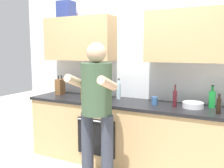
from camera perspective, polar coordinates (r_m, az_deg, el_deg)
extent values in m
plane|color=#B2A893|center=(3.68, 2.71, -17.99)|extent=(12.00, 12.00, 0.00)
cube|color=silver|center=(3.66, 5.11, 2.28)|extent=(4.00, 0.06, 2.50)
cube|color=tan|center=(3.87, -7.58, 10.31)|extent=(1.14, 0.32, 0.65)
cube|color=tan|center=(3.25, 17.94, 10.53)|extent=(1.14, 0.32, 0.65)
cylinder|color=silver|center=(3.31, 16.29, 17.07)|extent=(0.27, 0.27, 0.10)
cube|color=navy|center=(4.06, -10.60, 16.55)|extent=(0.24, 0.20, 0.25)
cube|color=tan|center=(3.51, 2.75, -11.65)|extent=(2.80, 0.60, 0.86)
cube|color=black|center=(3.39, 2.80, -4.46)|extent=(2.84, 0.64, 0.04)
cube|color=black|center=(3.36, -3.79, -12.21)|extent=(0.56, 0.02, 0.50)
cylinder|color=silver|center=(3.27, -4.03, -8.54)|extent=(0.52, 0.02, 0.02)
cylinder|color=#383D4C|center=(2.98, -5.71, -14.97)|extent=(0.14, 0.14, 0.89)
cylinder|color=#383D4C|center=(2.86, -1.12, -15.94)|extent=(0.14, 0.14, 0.89)
cylinder|color=#3F593F|center=(2.72, -3.59, -1.11)|extent=(0.34, 0.34, 0.57)
sphere|color=#D8AD8C|center=(2.68, -3.66, 7.26)|extent=(0.22, 0.22, 0.22)
cylinder|color=#D8AD8C|center=(2.71, -8.54, 0.63)|extent=(0.09, 0.31, 0.19)
cylinder|color=#D8AD8C|center=(2.50, -1.02, 0.14)|extent=(0.09, 0.31, 0.19)
cylinder|color=#471419|center=(3.15, 14.36, -3.37)|extent=(0.05, 0.05, 0.21)
cylinder|color=#471419|center=(3.12, 14.44, -0.91)|extent=(0.02, 0.02, 0.07)
cylinder|color=black|center=(3.12, 14.46, -0.21)|extent=(0.02, 0.02, 0.01)
cylinder|color=black|center=(2.97, 23.50, -4.78)|extent=(0.05, 0.05, 0.17)
cylinder|color=black|center=(2.95, 23.62, -2.74)|extent=(0.03, 0.03, 0.05)
cylinder|color=black|center=(2.95, 23.65, -2.16)|extent=(0.03, 0.03, 0.01)
cylinder|color=silver|center=(3.56, 1.57, -1.61)|extent=(0.06, 0.06, 0.24)
cylinder|color=silver|center=(3.54, 1.57, 0.67)|extent=(0.03, 0.03, 0.05)
cylinder|color=black|center=(3.54, 1.58, 1.17)|extent=(0.03, 0.03, 0.01)
cylinder|color=#198C33|center=(3.26, 22.18, -3.36)|extent=(0.08, 0.08, 0.20)
cylinder|color=#198C33|center=(3.24, 22.29, -1.04)|extent=(0.03, 0.03, 0.06)
cylinder|color=black|center=(3.23, 22.33, -0.34)|extent=(0.03, 0.03, 0.01)
cylinder|color=olive|center=(3.61, -6.75, -1.59)|extent=(0.07, 0.07, 0.23)
cylinder|color=olive|center=(3.59, -6.79, 0.71)|extent=(0.03, 0.03, 0.07)
cylinder|color=black|center=(3.59, -6.80, 1.33)|extent=(0.03, 0.03, 0.01)
cylinder|color=#33598C|center=(3.24, 9.85, -3.87)|extent=(0.08, 0.08, 0.10)
cylinder|color=silver|center=(3.18, 18.26, -4.64)|extent=(0.25, 0.25, 0.07)
cube|color=brown|center=(4.01, -11.93, -0.64)|extent=(0.10, 0.14, 0.25)
cylinder|color=black|center=(3.99, -12.34, 1.52)|extent=(0.02, 0.02, 0.06)
cylinder|color=black|center=(4.00, -11.65, 1.56)|extent=(0.02, 0.02, 0.06)
cube|color=tan|center=(3.43, -1.87, -2.03)|extent=(0.17, 0.18, 0.23)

